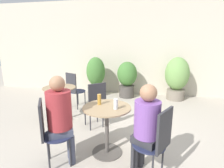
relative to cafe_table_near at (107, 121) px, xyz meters
name	(u,v)px	position (x,y,z in m)	size (l,w,h in m)	color
ground_plane	(113,150)	(0.08, 0.07, -0.54)	(20.00, 20.00, 0.00)	#B2A899
storefront_wall	(132,48)	(0.08, 3.41, 0.96)	(10.00, 0.06, 3.00)	beige
cafe_table_near	(107,121)	(0.00, 0.00, 0.00)	(0.71, 0.71, 0.75)	#514C47
cafe_table_far	(60,98)	(-1.24, 0.93, -0.01)	(0.68, 0.68, 0.75)	#514C47
bistro_chair_0	(49,128)	(-0.70, -0.41, 0.01)	(0.48, 0.47, 0.94)	#232847
bistro_chair_1	(157,139)	(0.70, -0.40, 0.01)	(0.47, 0.46, 0.94)	#232847
bistro_chair_2	(96,102)	(-0.39, 0.74, 0.01)	(0.48, 0.48, 0.94)	#232847
bistro_chair_3	(74,88)	(-1.24, 1.69, 0.01)	(0.46, 0.47, 0.94)	#232847
seated_person_0	(60,113)	(-0.56, -0.33, 0.21)	(0.41, 0.40, 1.26)	#42475B
seated_person_1	(146,122)	(0.57, -0.32, 0.18)	(0.40, 0.38, 1.20)	#2D2D33
beer_glass_0	(116,104)	(0.14, -0.06, 0.29)	(0.06, 0.06, 0.15)	silver
beer_glass_1	(99,99)	(-0.13, 0.08, 0.30)	(0.06, 0.06, 0.16)	#B28433
potted_plant_0	(96,75)	(-1.01, 2.88, 0.14)	(0.59, 0.59, 1.23)	#47423D
potted_plant_1	(127,78)	(-0.02, 2.93, 0.07)	(0.61, 0.61, 1.11)	#47423D
potted_plant_2	(177,77)	(1.44, 2.96, 0.15)	(0.69, 0.69, 1.26)	slate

